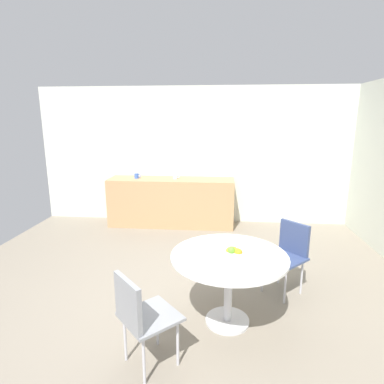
{
  "coord_description": "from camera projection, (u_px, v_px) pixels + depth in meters",
  "views": [
    {
      "loc": [
        0.52,
        -3.07,
        2.0
      ],
      "look_at": [
        0.11,
        1.39,
        0.95
      ],
      "focal_mm": 29.29,
      "sensor_mm": 36.0,
      "label": 1
    }
  ],
  "objects": [
    {
      "name": "chair_navy",
      "position": [
        289.0,
        249.0,
        3.64
      ],
      "size": [
        0.59,
        0.59,
        0.83
      ],
      "color": "silver",
      "rests_on": "ground_plane"
    },
    {
      "name": "mug_white",
      "position": [
        175.0,
        176.0,
        5.86
      ],
      "size": [
        0.13,
        0.08,
        0.09
      ],
      "color": "white",
      "rests_on": "counter_block"
    },
    {
      "name": "counter_block",
      "position": [
        171.0,
        202.0,
        5.98
      ],
      "size": [
        2.35,
        0.6,
        0.9
      ],
      "primitive_type": "cube",
      "color": "tan",
      "rests_on": "ground_plane"
    },
    {
      "name": "fruit_bowl",
      "position": [
        233.0,
        254.0,
        2.91
      ],
      "size": [
        0.26,
        0.26,
        0.13
      ],
      "color": "silver",
      "rests_on": "round_table"
    },
    {
      "name": "wall_back",
      "position": [
        194.0,
        156.0,
        6.09
      ],
      "size": [
        6.0,
        0.1,
        2.6
      ],
      "primitive_type": "cube",
      "color": "silver",
      "rests_on": "ground_plane"
    },
    {
      "name": "round_table",
      "position": [
        229.0,
        267.0,
        3.03
      ],
      "size": [
        1.12,
        1.12,
        0.73
      ],
      "color": "silver",
      "rests_on": "ground_plane"
    },
    {
      "name": "chair_gray",
      "position": [
        139.0,
        312.0,
        2.46
      ],
      "size": [
        0.59,
        0.59,
        0.83
      ],
      "color": "silver",
      "rests_on": "ground_plane"
    },
    {
      "name": "ground_plane",
      "position": [
        171.0,
        303.0,
        3.48
      ],
      "size": [
        6.0,
        6.0,
        0.0
      ],
      "primitive_type": "plane",
      "color": "gray"
    },
    {
      "name": "mug_green",
      "position": [
        137.0,
        176.0,
        5.91
      ],
      "size": [
        0.13,
        0.08,
        0.09
      ],
      "color": "#3F66BF",
      "rests_on": "counter_block"
    }
  ]
}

